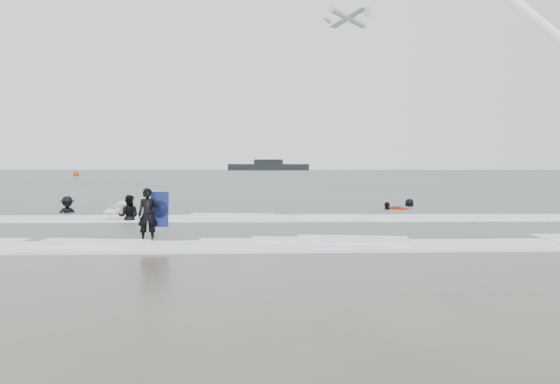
{
  "coord_description": "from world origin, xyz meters",
  "views": [
    {
      "loc": [
        -0.45,
        -14.14,
        2.1
      ],
      "look_at": [
        0.0,
        5.0,
        1.1
      ],
      "focal_mm": 35.0,
      "sensor_mm": 36.0,
      "label": 1
    }
  ],
  "objects_px": {
    "surfer_centre": "(148,241)",
    "buoy": "(76,174)",
    "surfer_right_near": "(387,211)",
    "surfer_breaker": "(67,214)",
    "surfer_wading": "(129,223)",
    "surfer_right_far": "(409,207)",
    "vessel_horizon": "(268,166)",
    "airshow_jet": "(502,11)"
  },
  "relations": [
    {
      "from": "surfer_wading",
      "to": "surfer_breaker",
      "type": "distance_m",
      "value": 4.75
    },
    {
      "from": "surfer_centre",
      "to": "buoy",
      "type": "distance_m",
      "value": 80.18
    },
    {
      "from": "surfer_centre",
      "to": "vessel_horizon",
      "type": "height_order",
      "value": "vessel_horizon"
    },
    {
      "from": "surfer_right_near",
      "to": "airshow_jet",
      "type": "bearing_deg",
      "value": -179.43
    },
    {
      "from": "buoy",
      "to": "surfer_centre",
      "type": "bearing_deg",
      "value": -69.53
    },
    {
      "from": "surfer_wading",
      "to": "surfer_right_far",
      "type": "relative_size",
      "value": 0.98
    },
    {
      "from": "surfer_breaker",
      "to": "surfer_right_far",
      "type": "relative_size",
      "value": 1.02
    },
    {
      "from": "surfer_right_near",
      "to": "buoy",
      "type": "xyz_separation_m",
      "value": [
        -36.62,
        65.72,
        0.42
      ]
    },
    {
      "from": "surfer_right_near",
      "to": "airshow_jet",
      "type": "relative_size",
      "value": 0.04
    },
    {
      "from": "surfer_wading",
      "to": "surfer_right_far",
      "type": "height_order",
      "value": "surfer_right_far"
    },
    {
      "from": "surfer_right_near",
      "to": "surfer_centre",
      "type": "bearing_deg",
      "value": -12.58
    },
    {
      "from": "surfer_right_near",
      "to": "vessel_horizon",
      "type": "height_order",
      "value": "vessel_horizon"
    },
    {
      "from": "surfer_wading",
      "to": "buoy",
      "type": "xyz_separation_m",
      "value": [
        -26.35,
        70.49,
        0.42
      ]
    },
    {
      "from": "surfer_breaker",
      "to": "vessel_horizon",
      "type": "xyz_separation_m",
      "value": [
        8.67,
        140.37,
        1.22
      ]
    },
    {
      "from": "surfer_centre",
      "to": "surfer_wading",
      "type": "relative_size",
      "value": 0.95
    },
    {
      "from": "surfer_centre",
      "to": "vessel_horizon",
      "type": "xyz_separation_m",
      "value": [
        3.61,
        148.35,
        1.22
      ]
    },
    {
      "from": "surfer_centre",
      "to": "surfer_right_far",
      "type": "height_order",
      "value": "surfer_right_far"
    },
    {
      "from": "surfer_centre",
      "to": "surfer_right_far",
      "type": "xyz_separation_m",
      "value": [
        10.03,
        11.12,
        0.0
      ]
    },
    {
      "from": "surfer_right_near",
      "to": "surfer_right_far",
      "type": "bearing_deg",
      "value": 169.79
    },
    {
      "from": "surfer_right_far",
      "to": "surfer_wading",
      "type": "bearing_deg",
      "value": 13.55
    },
    {
      "from": "surfer_wading",
      "to": "surfer_right_far",
      "type": "distance_m",
      "value": 13.39
    },
    {
      "from": "surfer_breaker",
      "to": "surfer_right_near",
      "type": "height_order",
      "value": "surfer_breaker"
    },
    {
      "from": "buoy",
      "to": "vessel_horizon",
      "type": "bearing_deg",
      "value": 66.63
    },
    {
      "from": "vessel_horizon",
      "to": "buoy",
      "type": "bearing_deg",
      "value": -113.37
    },
    {
      "from": "airshow_jet",
      "to": "surfer_centre",
      "type": "bearing_deg",
      "value": -122.19
    },
    {
      "from": "surfer_breaker",
      "to": "buoy",
      "type": "bearing_deg",
      "value": 79.05
    },
    {
      "from": "surfer_wading",
      "to": "surfer_right_near",
      "type": "xyz_separation_m",
      "value": [
        10.28,
        4.77,
        0.0
      ]
    },
    {
      "from": "buoy",
      "to": "surfer_breaker",
      "type": "bearing_deg",
      "value": -71.11
    },
    {
      "from": "surfer_centre",
      "to": "surfer_wading",
      "type": "xyz_separation_m",
      "value": [
        -1.69,
        4.63,
        0.0
      ]
    },
    {
      "from": "surfer_centre",
      "to": "airshow_jet",
      "type": "height_order",
      "value": "airshow_jet"
    },
    {
      "from": "surfer_breaker",
      "to": "surfer_right_near",
      "type": "bearing_deg",
      "value": -23.88
    },
    {
      "from": "surfer_centre",
      "to": "buoy",
      "type": "bearing_deg",
      "value": 99.84
    },
    {
      "from": "vessel_horizon",
      "to": "airshow_jet",
      "type": "distance_m",
      "value": 105.67
    },
    {
      "from": "surfer_wading",
      "to": "surfer_right_near",
      "type": "height_order",
      "value": "surfer_right_near"
    },
    {
      "from": "surfer_right_far",
      "to": "airshow_jet",
      "type": "xyz_separation_m",
      "value": [
        19.98,
        36.54,
        19.4
      ]
    },
    {
      "from": "surfer_wading",
      "to": "vessel_horizon",
      "type": "xyz_separation_m",
      "value": [
        5.3,
        143.72,
        1.22
      ]
    },
    {
      "from": "surfer_right_far",
      "to": "vessel_horizon",
      "type": "xyz_separation_m",
      "value": [
        -6.41,
        137.23,
        1.22
      ]
    },
    {
      "from": "surfer_right_near",
      "to": "buoy",
      "type": "distance_m",
      "value": 75.23
    },
    {
      "from": "surfer_centre",
      "to": "surfer_breaker",
      "type": "bearing_deg",
      "value": 111.76
    },
    {
      "from": "surfer_centre",
      "to": "airshow_jet",
      "type": "distance_m",
      "value": 59.57
    },
    {
      "from": "surfer_breaker",
      "to": "buoy",
      "type": "xyz_separation_m",
      "value": [
        -22.98,
        67.14,
        0.42
      ]
    },
    {
      "from": "surfer_wading",
      "to": "buoy",
      "type": "bearing_deg",
      "value": -72.64
    }
  ]
}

